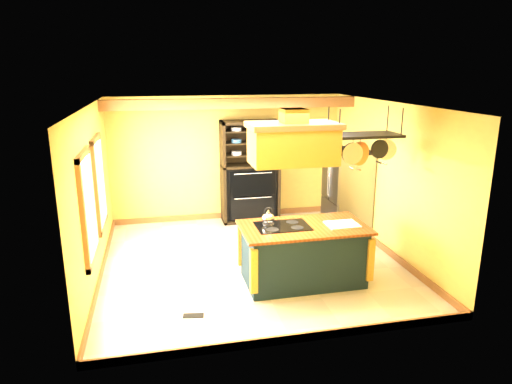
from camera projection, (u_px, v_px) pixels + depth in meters
name	position (u px, v px, depth m)	size (l,w,h in m)	color
floor	(251.00, 262.00, 7.93)	(5.00, 5.00, 0.00)	beige
ceiling	(251.00, 104.00, 7.22)	(5.00, 5.00, 0.00)	white
wall_back	(228.00, 158.00, 9.93)	(5.00, 0.02, 2.70)	gold
wall_front	(295.00, 240.00, 5.22)	(5.00, 0.02, 2.70)	gold
wall_left	(93.00, 195.00, 7.06)	(0.02, 5.00, 2.70)	gold
wall_right	(389.00, 179.00, 8.09)	(0.02, 5.00, 2.70)	gold
ceiling_beam	(233.00, 103.00, 8.85)	(5.00, 0.15, 0.20)	#955B2E
window_near	(88.00, 207.00, 6.30)	(0.06, 1.06, 1.56)	#955B2E
window_far	(100.00, 183.00, 7.62)	(0.06, 1.06, 1.56)	#955B2E
kitchen_island	(303.00, 253.00, 7.10)	(1.95, 1.09, 1.11)	black
range_hood	(293.00, 142.00, 6.59)	(1.31, 0.74, 0.80)	gold
pot_rack	(363.00, 142.00, 6.84)	(1.17, 0.54, 0.90)	black
refrigerator	(347.00, 195.00, 8.99)	(0.74, 0.87, 1.70)	gray
hutch	(250.00, 182.00, 9.93)	(1.24, 0.56, 2.19)	black
floor_register	(193.00, 316.00, 6.20)	(0.28, 0.12, 0.01)	black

